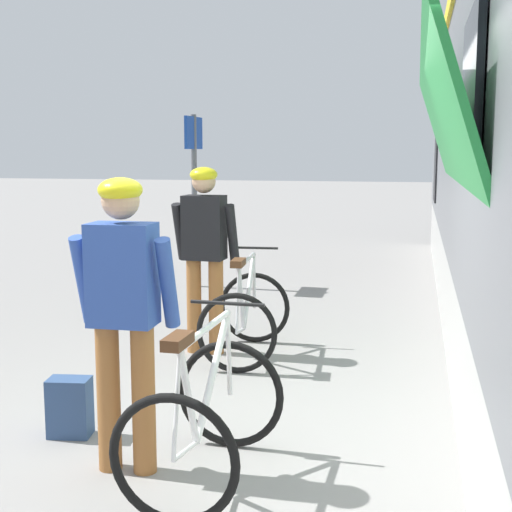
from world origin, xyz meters
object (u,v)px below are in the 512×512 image
object	(u,v)px
backpack_on_platform	(70,407)
platform_sign_post	(194,171)
bicycle_near_silver	(246,315)
bicycle_far_white	(205,416)
cyclist_far_in_blue	(123,299)
cyclist_near_in_dark	(205,243)

from	to	relation	value
backpack_on_platform	platform_sign_post	distance (m)	5.55
bicycle_near_silver	bicycle_far_white	bearing A→B (deg)	-81.87
cyclist_far_in_blue	platform_sign_post	world-z (taller)	platform_sign_post
cyclist_near_in_dark	platform_sign_post	size ratio (longest dim) A/B	0.73
cyclist_far_in_blue	backpack_on_platform	world-z (taller)	cyclist_far_in_blue
bicycle_far_white	backpack_on_platform	distance (m)	1.20
bicycle_near_silver	backpack_on_platform	size ratio (longest dim) A/B	2.80
bicycle_near_silver	bicycle_far_white	distance (m)	2.56
cyclist_near_in_dark	backpack_on_platform	bearing A→B (deg)	-98.37
bicycle_near_silver	platform_sign_post	distance (m)	3.77
cyclist_near_in_dark	bicycle_near_silver	size ratio (longest dim) A/B	1.58
bicycle_near_silver	backpack_on_platform	xyz separation A→B (m)	(-0.73, -2.08, -0.20)
bicycle_near_silver	platform_sign_post	bearing A→B (deg)	115.12
cyclist_far_in_blue	cyclist_near_in_dark	bearing A→B (deg)	96.11
cyclist_near_in_dark	bicycle_near_silver	xyz separation A→B (m)	(0.41, -0.05, -0.65)
cyclist_far_in_blue	backpack_on_platform	distance (m)	1.11
cyclist_near_in_dark	bicycle_far_white	xyz separation A→B (m)	(0.77, -2.58, -0.65)
platform_sign_post	bicycle_near_silver	bearing A→B (deg)	-64.88
cyclist_near_in_dark	bicycle_near_silver	bearing A→B (deg)	-7.56
cyclist_near_in_dark	platform_sign_post	xyz separation A→B (m)	(-1.10, 3.17, 0.57)
cyclist_far_in_blue	backpack_on_platform	bearing A→B (deg)	145.42
bicycle_far_white	backpack_on_platform	xyz separation A→B (m)	(-1.09, 0.45, -0.20)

